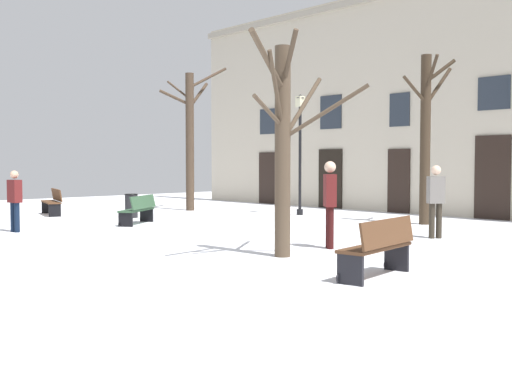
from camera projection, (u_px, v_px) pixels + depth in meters
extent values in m
plane|color=white|center=(206.00, 233.00, 15.73)|extent=(34.35, 34.35, 0.00)
cube|color=#BCB29E|center=(405.00, 100.00, 21.78)|extent=(21.47, 0.40, 8.09)
cube|color=black|center=(268.00, 178.00, 26.72)|extent=(1.04, 0.08, 2.25)
cube|color=#262D38|center=(268.00, 121.00, 26.60)|extent=(0.94, 0.06, 1.09)
cube|color=black|center=(330.00, 179.00, 24.13)|extent=(1.17, 0.08, 2.34)
cube|color=#262D38|center=(331.00, 112.00, 24.00)|extent=(1.05, 0.06, 1.31)
cube|color=black|center=(399.00, 181.00, 21.83)|extent=(0.91, 0.08, 2.30)
cube|color=#262D38|center=(400.00, 110.00, 21.70)|extent=(0.82, 0.06, 1.19)
cube|color=black|center=(492.00, 178.00, 19.30)|extent=(1.17, 0.08, 2.67)
cube|color=#262D38|center=(494.00, 93.00, 19.17)|extent=(1.05, 0.06, 1.05)
cylinder|color=#4C3D2D|center=(283.00, 152.00, 11.66)|extent=(0.30, 0.30, 4.03)
cylinder|color=#4C3D2D|center=(325.00, 112.00, 11.38)|extent=(1.49, 0.89, 1.03)
cylinder|color=#4C3D2D|center=(289.00, 59.00, 11.27)|extent=(0.69, 0.37, 1.00)
cylinder|color=#4C3D2D|center=(269.00, 112.00, 11.21)|extent=(0.30, 1.01, 0.58)
cylinder|color=#4C3D2D|center=(302.00, 109.00, 12.07)|extent=(0.22, 1.29, 1.35)
cylinder|color=#4C3D2D|center=(276.00, 92.00, 11.18)|extent=(0.53, 0.87, 1.40)
cylinder|color=#4C3D2D|center=(268.00, 62.00, 10.88)|extent=(0.73, 1.48, 0.93)
cylinder|color=#382B1E|center=(425.00, 140.00, 17.74)|extent=(0.30, 0.30, 4.93)
cylinder|color=#382B1E|center=(415.00, 90.00, 17.38)|extent=(0.22, 1.02, 0.76)
cylinder|color=#382B1E|center=(438.00, 87.00, 17.92)|extent=(0.33, 1.07, 1.20)
cylinder|color=#382B1E|center=(440.00, 71.00, 17.62)|extent=(0.71, 0.68, 0.70)
cylinder|color=#382B1E|center=(432.00, 73.00, 17.34)|extent=(0.65, 0.44, 1.00)
cylinder|color=#423326|center=(190.00, 142.00, 22.91)|extent=(0.31, 0.31, 5.16)
cylinder|color=#423326|center=(208.00, 78.00, 23.33)|extent=(0.20, 1.74, 0.95)
cylinder|color=#423326|center=(179.00, 90.00, 23.23)|extent=(1.28, 0.20, 0.82)
cylinder|color=#423326|center=(191.00, 98.00, 23.31)|extent=(0.80, 0.80, 1.10)
cylinder|color=#423326|center=(175.00, 98.00, 22.89)|extent=(0.97, 0.87, 0.63)
cylinder|color=#423326|center=(198.00, 95.00, 23.36)|extent=(0.54, 1.25, 1.10)
cylinder|color=black|center=(300.00, 161.00, 20.95)|extent=(0.10, 0.10, 3.72)
cylinder|color=black|center=(300.00, 212.00, 21.04)|extent=(0.22, 0.22, 0.20)
cube|color=beige|center=(300.00, 102.00, 20.86)|extent=(0.24, 0.24, 0.36)
cone|color=black|center=(300.00, 96.00, 20.85)|extent=(0.30, 0.30, 0.14)
cylinder|color=black|center=(131.00, 206.00, 19.98)|extent=(0.41, 0.41, 0.75)
torus|color=black|center=(131.00, 194.00, 19.96)|extent=(0.44, 0.44, 0.04)
cube|color=#2D4C33|center=(136.00, 210.00, 17.88)|extent=(1.28, 1.60, 0.05)
cube|color=#2D4C33|center=(143.00, 202.00, 17.82)|extent=(1.01, 1.41, 0.39)
cube|color=black|center=(147.00, 215.00, 18.62)|extent=(0.38, 0.28, 0.42)
torus|color=black|center=(141.00, 219.00, 18.66)|extent=(0.12, 0.16, 0.17)
cube|color=black|center=(126.00, 219.00, 17.16)|extent=(0.38, 0.28, 0.42)
torus|color=black|center=(120.00, 224.00, 17.21)|extent=(0.12, 0.16, 0.17)
cube|color=#51331E|center=(375.00, 247.00, 9.61)|extent=(0.70, 1.71, 0.05)
cube|color=#51331E|center=(388.00, 232.00, 9.46)|extent=(0.34, 1.65, 0.42)
cube|color=black|center=(397.00, 256.00, 10.22)|extent=(0.43, 0.12, 0.48)
torus|color=black|center=(386.00, 265.00, 10.34)|extent=(0.05, 0.17, 0.17)
cube|color=black|center=(350.00, 269.00, 9.02)|extent=(0.43, 0.12, 0.48)
torus|color=black|center=(339.00, 278.00, 9.15)|extent=(0.05, 0.17, 0.17)
cube|color=#51331E|center=(51.00, 202.00, 21.02)|extent=(1.77, 0.88, 0.05)
cube|color=#51331E|center=(57.00, 195.00, 21.10)|extent=(1.68, 0.57, 0.41)
cube|color=black|center=(47.00, 207.00, 21.74)|extent=(0.16, 0.39, 0.45)
torus|color=black|center=(43.00, 211.00, 21.67)|extent=(0.17, 0.08, 0.17)
cube|color=black|center=(55.00, 210.00, 20.32)|extent=(0.16, 0.39, 0.45)
torus|color=black|center=(50.00, 215.00, 20.25)|extent=(0.17, 0.08, 0.17)
cylinder|color=#350F0F|center=(329.00, 227.00, 12.94)|extent=(0.14, 0.14, 0.89)
cylinder|color=#350F0F|center=(330.00, 228.00, 12.76)|extent=(0.14, 0.14, 0.89)
cube|color=#591919|center=(330.00, 190.00, 12.81)|extent=(0.43, 0.41, 0.68)
sphere|color=beige|center=(330.00, 167.00, 12.79)|extent=(0.24, 0.24, 0.24)
cylinder|color=#2D271E|center=(432.00, 221.00, 14.54)|extent=(0.14, 0.14, 0.84)
cylinder|color=#2D271E|center=(439.00, 221.00, 14.57)|extent=(0.14, 0.14, 0.84)
cube|color=slate|center=(436.00, 190.00, 14.52)|extent=(0.40, 0.44, 0.65)
sphere|color=beige|center=(436.00, 170.00, 14.50)|extent=(0.23, 0.23, 0.23)
cylinder|color=black|center=(13.00, 217.00, 15.92)|extent=(0.14, 0.14, 0.77)
cylinder|color=black|center=(17.00, 218.00, 15.80)|extent=(0.14, 0.14, 0.77)
cube|color=#591919|center=(15.00, 191.00, 15.83)|extent=(0.41, 0.27, 0.59)
sphere|color=tan|center=(14.00, 175.00, 15.81)|extent=(0.21, 0.21, 0.21)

